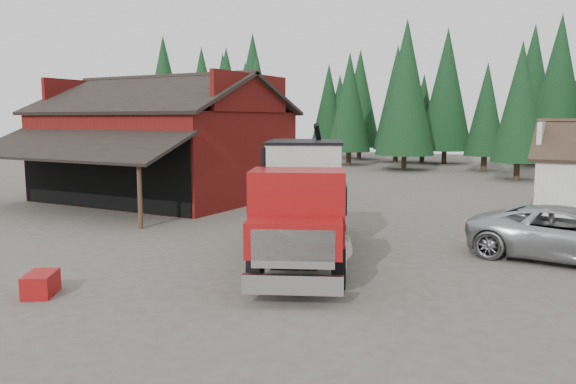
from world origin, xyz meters
The scene contains 9 objects.
ground centered at (0.00, 0.00, 0.00)m, with size 120.00×120.00×0.00m, color #4E453D.
red_barn centered at (-11.00, 9.90, 2.69)m, with size 12.80×13.63×7.18m.
conifer_backdrop centered at (0.00, 42.00, 0.00)m, with size 76.00×16.00×16.00m, color black, non-canonical shape.
near_pine_a centered at (-22.00, 28.00, 6.39)m, with size 4.40×4.40×11.40m.
near_pine_b centered at (6.00, 30.00, 5.89)m, with size 3.96×3.96×10.40m.
near_pine_d centered at (-4.00, 34.00, 7.39)m, with size 5.28×5.28×13.40m.
feed_truck centered at (2.81, 0.83, 2.09)m, with size 6.50×10.12×4.48m.
silver_car centered at (10.61, 4.75, 0.88)m, with size 2.92×6.34×1.76m, color #A6AAAE.
equip_box centered at (-1.46, -6.00, 0.30)m, with size 0.70×1.10×0.60m, color maroon.
Camera 1 is at (11.18, -15.44, 4.63)m, focal length 35.00 mm.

